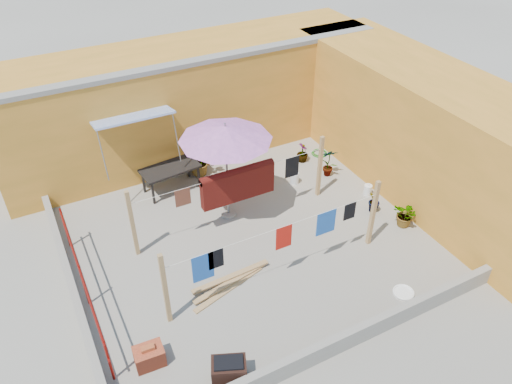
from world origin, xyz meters
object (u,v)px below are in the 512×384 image
Objects in this scene: water_jug_a at (368,190)px; brazier at (229,371)px; plant_back_a at (200,161)px; brick_stack at (149,356)px; outdoor_table at (170,170)px; patio_umbrella at (225,134)px; green_hose at (319,153)px; white_basin at (403,293)px; water_jug_b at (294,178)px.

brazier is at bearing -149.40° from water_jug_a.
plant_back_a is at bearing 71.92° from brazier.
brazier is (1.15, -1.01, 0.07)m from brick_stack.
plant_back_a reaches higher than outdoor_table.
water_jug_a is at bearing -30.03° from outdoor_table.
outdoor_table is 1.07m from plant_back_a.
water_jug_a is (3.70, -0.95, -2.23)m from patio_umbrella.
patio_umbrella is 4.60m from green_hose.
plant_back_a is (2.09, 6.40, 0.16)m from brazier.
patio_umbrella is 4.68× the size of brick_stack.
outdoor_table reaches higher than green_hose.
outdoor_table is 3.51× the size of white_basin.
green_hose is 3.71m from plant_back_a.
water_jug_b is at bearing 10.83° from patio_umbrella.
brazier is 6.73m from plant_back_a.
water_jug_b is at bearing 89.23° from white_basin.
plant_back_a is at bearing 19.83° from outdoor_table.
brick_stack is at bearing -133.59° from patio_umbrella.
outdoor_table reaches higher than white_basin.
plant_back_a is at bearing 87.84° from patio_umbrella.
brazier is 1.58× the size of white_basin.
water_jug_a is at bearing -14.45° from patio_umbrella.
plant_back_a is at bearing 58.99° from brick_stack.
green_hose is at bearing 20.55° from patio_umbrella.
outdoor_table is 1.87× the size of plant_back_a.
water_jug_b is 0.79× the size of green_hose.
patio_umbrella is 5.52× the size of green_hose.
plant_back_a is (-3.62, 3.02, 0.28)m from water_jug_a.
plant_back_a is at bearing 169.36° from green_hose.
white_basin is at bearing -62.72° from patio_umbrella.
white_basin is 4.61m from water_jug_b.
water_jug_b is (2.22, 0.42, -2.21)m from patio_umbrella.
white_basin is (2.16, -4.19, -2.34)m from patio_umbrella.
brazier is at bearing -41.38° from brick_stack.
outdoor_table is at bearing -160.17° from plant_back_a.
patio_umbrella is 5.26m from white_basin.
brick_stack is 1.18× the size of green_hose.
outdoor_table is at bearing 175.97° from green_hose.
white_basin is (5.32, -0.87, -0.16)m from brick_stack.
patio_umbrella is 2.60m from outdoor_table.
patio_umbrella reaches higher than white_basin.
outdoor_table is at bearing 117.48° from white_basin.
water_jug_b is at bearing -37.46° from plant_back_a.
brazier reaches higher than brick_stack.
patio_umbrella reaches higher than green_hose.
brazier is (-2.01, -4.33, -2.11)m from patio_umbrella.
plant_back_a reaches higher than green_hose.
water_jug_b is (3.13, -1.29, -0.48)m from outdoor_table.
water_jug_b reaches higher than white_basin.
outdoor_table is 4.75× the size of water_jug_a.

